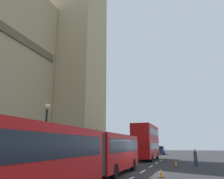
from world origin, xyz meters
TOP-DOWN VIEW (x-y plane):
  - ground_plane at (0.00, 0.00)m, footprint 160.00×160.00m
  - lane_centre_marking at (1.51, 0.00)m, footprint 29.80×0.16m
  - articulated_bus at (-5.73, 1.99)m, footprint 17.95×2.54m
  - double_decker_bus at (15.45, 2.00)m, footprint 9.91×2.54m
  - sedan_lead at (35.31, 2.25)m, footprint 4.40×1.86m
  - traffic_cone_west at (-1.61, -1.81)m, footprint 0.36×0.36m
  - traffic_cone_middle at (6.98, -2.41)m, footprint 0.36×0.36m
  - street_lamp at (-3.15, 6.50)m, footprint 0.44×0.44m
  - pedestrian_near_cones at (7.69, -4.39)m, footprint 0.44×0.36m

SIDE VIEW (x-z plane):
  - ground_plane at x=0.00m, z-range 0.00..0.00m
  - lane_centre_marking at x=1.51m, z-range 0.00..0.01m
  - traffic_cone_west at x=-1.61m, z-range -0.01..0.57m
  - traffic_cone_middle at x=6.98m, z-range -0.01..0.57m
  - pedestrian_near_cones at x=7.69m, z-range 0.07..1.76m
  - sedan_lead at x=35.31m, z-range -0.01..1.84m
  - articulated_bus at x=-5.73m, z-range 0.30..3.20m
  - double_decker_bus at x=15.45m, z-range 0.26..5.16m
  - street_lamp at x=-3.15m, z-range 0.42..5.69m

